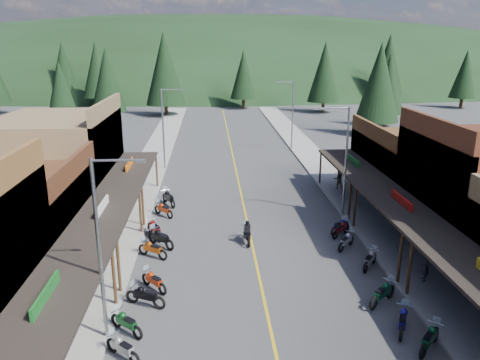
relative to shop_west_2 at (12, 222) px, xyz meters
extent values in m
plane|color=#38383A|center=(13.75, -1.70, -2.53)|extent=(220.00, 220.00, 0.00)
cube|color=gold|center=(13.75, 18.30, -2.53)|extent=(0.15, 90.00, 0.01)
cube|color=gray|center=(5.05, 18.30, -2.46)|extent=(3.40, 94.00, 0.15)
cube|color=gray|center=(22.45, 18.30, -2.46)|extent=(3.40, 94.00, 0.15)
cube|color=brown|center=(3.60, -9.60, 1.57)|extent=(0.30, 10.20, 8.20)
cube|color=black|center=(5.05, -9.60, 0.47)|extent=(3.20, 10.20, 0.18)
cylinder|color=#472D19|center=(6.55, -5.10, -1.03)|extent=(0.16, 0.16, 3.00)
cube|color=#14591E|center=(5.05, -9.60, 0.67)|extent=(0.12, 3.00, 0.70)
cube|color=#3F2111|center=(-0.25, 0.00, -0.03)|extent=(8.00, 9.00, 5.00)
cube|color=#3F2111|center=(3.60, 0.00, 0.57)|extent=(0.30, 9.00, 6.20)
cube|color=black|center=(5.05, 0.00, 0.47)|extent=(3.20, 9.00, 0.18)
cylinder|color=#472D19|center=(6.55, -3.90, -1.03)|extent=(0.16, 0.16, 3.00)
cylinder|color=#472D19|center=(6.55, 3.90, -1.03)|extent=(0.16, 0.16, 3.00)
cube|color=silver|center=(5.05, 0.00, 0.67)|extent=(0.12, 3.00, 0.70)
cube|color=brown|center=(-0.25, 9.60, 0.97)|extent=(8.00, 10.20, 7.00)
cube|color=brown|center=(3.60, 9.60, 1.57)|extent=(0.30, 10.20, 8.20)
cube|color=black|center=(5.05, 9.60, 0.47)|extent=(3.20, 10.20, 0.18)
cylinder|color=#472D19|center=(6.55, 5.10, -1.03)|extent=(0.16, 0.16, 3.00)
cylinder|color=#472D19|center=(6.55, 14.10, -1.03)|extent=(0.16, 0.16, 3.00)
cube|color=#CC590C|center=(5.05, 9.60, 0.67)|extent=(0.12, 3.00, 0.70)
cylinder|color=#472D19|center=(20.95, -5.10, -1.03)|extent=(0.16, 0.16, 3.00)
cube|color=#562B19|center=(23.90, 0.00, 1.57)|extent=(0.30, 9.00, 8.20)
cube|color=black|center=(22.45, 0.00, 0.47)|extent=(3.20, 9.00, 0.18)
cylinder|color=#472D19|center=(20.95, -3.90, -1.03)|extent=(0.16, 0.16, 3.00)
cylinder|color=#472D19|center=(20.95, 3.90, -1.03)|extent=(0.16, 0.16, 3.00)
cube|color=#B2140F|center=(22.45, 0.00, 0.67)|extent=(0.12, 3.00, 0.70)
cube|color=#4C2D16|center=(27.75, 9.60, -0.03)|extent=(8.00, 10.20, 5.00)
cube|color=#4C2D16|center=(23.90, 9.60, 0.57)|extent=(0.30, 10.20, 6.20)
cube|color=black|center=(22.45, 9.60, 0.47)|extent=(3.20, 10.20, 0.18)
cylinder|color=#472D19|center=(20.95, 5.10, -1.03)|extent=(0.16, 0.16, 3.00)
cylinder|color=#472D19|center=(20.95, 14.10, -1.03)|extent=(0.16, 0.16, 3.00)
cube|color=#14591E|center=(22.45, 9.60, 0.67)|extent=(0.12, 3.00, 0.70)
cylinder|color=gray|center=(6.65, -7.70, 1.47)|extent=(0.16, 0.16, 8.00)
cylinder|color=gray|center=(7.65, -7.70, 5.37)|extent=(2.00, 0.10, 0.10)
cube|color=gray|center=(8.55, -7.70, 5.32)|extent=(0.35, 0.18, 0.12)
cylinder|color=gray|center=(6.65, 20.30, 1.47)|extent=(0.16, 0.16, 8.00)
cylinder|color=gray|center=(7.65, 20.30, 5.37)|extent=(2.00, 0.10, 0.10)
cube|color=gray|center=(8.55, 20.30, 5.32)|extent=(0.35, 0.18, 0.12)
cylinder|color=gray|center=(20.85, 6.30, 1.47)|extent=(0.16, 0.16, 8.00)
cylinder|color=gray|center=(19.85, 6.30, 5.37)|extent=(2.00, 0.10, 0.10)
cube|color=gray|center=(18.95, 6.30, 5.32)|extent=(0.35, 0.18, 0.12)
cylinder|color=gray|center=(20.85, 28.30, 1.47)|extent=(0.16, 0.16, 8.00)
cylinder|color=gray|center=(19.85, 28.30, 5.37)|extent=(2.00, 0.10, 0.10)
cube|color=gray|center=(18.95, 28.30, 5.32)|extent=(0.35, 0.18, 0.12)
ellipsoid|color=black|center=(13.75, 133.30, -2.53)|extent=(310.00, 140.00, 60.00)
cylinder|color=black|center=(-10.25, 68.30, -1.53)|extent=(0.60, 0.60, 2.00)
cone|color=black|center=(-10.25, 68.30, 4.72)|extent=(5.88, 5.88, 10.50)
cylinder|color=black|center=(3.75, 56.30, -1.53)|extent=(0.60, 0.60, 2.00)
cone|color=black|center=(3.75, 56.30, 5.47)|extent=(6.72, 6.72, 12.00)
cylinder|color=black|center=(17.75, 64.30, -1.53)|extent=(0.60, 0.60, 2.00)
cone|color=black|center=(17.75, 64.30, 3.97)|extent=(5.04, 5.04, 9.00)
cylinder|color=black|center=(31.75, 58.30, -1.53)|extent=(0.60, 0.60, 2.00)
cone|color=black|center=(31.75, 58.30, 4.72)|extent=(5.88, 5.88, 10.50)
cylinder|color=black|center=(47.75, 70.30, -1.53)|extent=(0.60, 0.60, 2.00)
cone|color=black|center=(47.75, 70.30, 5.47)|extent=(6.72, 6.72, 12.00)
cylinder|color=black|center=(59.75, 62.30, -1.53)|extent=(0.60, 0.60, 2.00)
cone|color=black|center=(59.75, 62.30, 3.97)|extent=(5.04, 5.04, 9.00)
cylinder|color=black|center=(-18.25, 74.30, -1.53)|extent=(0.60, 0.60, 2.00)
cone|color=black|center=(-18.25, 74.30, 4.72)|extent=(5.88, 5.88, 10.50)
cylinder|color=black|center=(-8.25, 38.30, -1.53)|extent=(0.60, 0.60, 2.00)
cone|color=black|center=(-8.25, 38.30, 3.47)|extent=(4.48, 4.48, 8.00)
cylinder|color=black|center=(37.75, 43.30, -1.53)|extent=(0.60, 0.60, 2.00)
cone|color=black|center=(37.75, 43.30, 3.87)|extent=(4.93, 4.93, 8.80)
cylinder|color=black|center=(-4.25, 48.30, -1.53)|extent=(0.60, 0.60, 2.00)
cone|color=black|center=(-4.25, 48.30, 4.27)|extent=(5.38, 5.38, 9.60)
cylinder|color=black|center=(33.75, 36.30, -1.53)|extent=(0.60, 0.60, 2.00)
cone|color=black|center=(33.75, 36.30, 4.67)|extent=(5.82, 5.82, 10.40)
imported|color=#2A2233|center=(22.37, -3.86, -1.57)|extent=(0.53, 0.67, 1.63)
imported|color=brown|center=(22.14, 12.42, -1.53)|extent=(0.83, 0.49, 1.70)
camera|label=1|loc=(11.22, -25.39, 9.72)|focal=35.00mm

